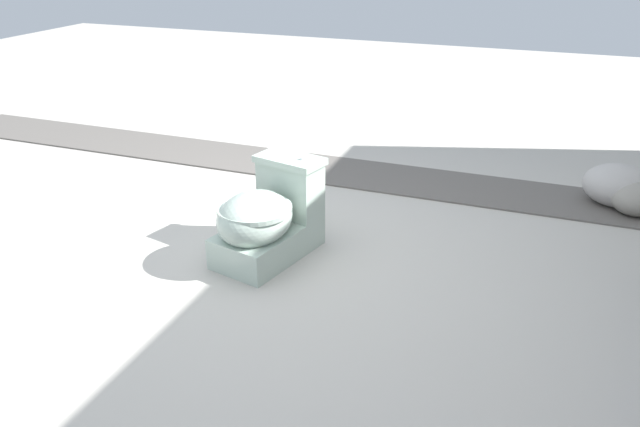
% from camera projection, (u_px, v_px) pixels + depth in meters
% --- Properties ---
extents(ground_plane, '(14.00, 14.00, 0.00)m').
position_uv_depth(ground_plane, '(256.00, 258.00, 3.37)').
color(ground_plane, '#B7B2A8').
extents(gravel_strip, '(0.56, 8.00, 0.01)m').
position_uv_depth(gravel_strip, '(407.00, 180.00, 4.38)').
color(gravel_strip, '#605B56').
rests_on(gravel_strip, ground).
extents(toilet, '(0.70, 0.51, 0.52)m').
position_uv_depth(toilet, '(267.00, 219.00, 3.30)').
color(toilet, '#B2C6B7').
rests_on(toilet, ground).
extents(boulder_near, '(0.39, 0.46, 0.27)m').
position_uv_depth(boulder_near, '(618.00, 185.00, 3.95)').
color(boulder_near, '#B7B2AD').
rests_on(boulder_near, ground).
extents(boulder_far, '(0.40, 0.42, 0.22)m').
position_uv_depth(boulder_far, '(638.00, 198.00, 3.83)').
color(boulder_far, gray).
rests_on(boulder_far, ground).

